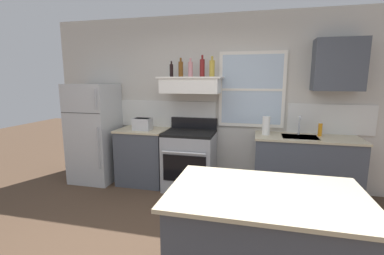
% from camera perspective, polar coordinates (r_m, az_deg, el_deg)
% --- Properties ---
extents(back_wall, '(5.40, 0.11, 2.70)m').
position_cam_1_polar(back_wall, '(4.39, 4.25, 5.50)').
color(back_wall, beige).
rests_on(back_wall, ground_plane).
extents(refrigerator, '(0.70, 0.72, 1.63)m').
position_cam_1_polar(refrigerator, '(4.83, -19.88, -1.08)').
color(refrigerator, '#B7BABC').
rests_on(refrigerator, ground_plane).
extents(counter_left_of_stove, '(0.79, 0.63, 0.91)m').
position_cam_1_polar(counter_left_of_stove, '(4.56, -10.20, -5.94)').
color(counter_left_of_stove, '#474C56').
rests_on(counter_left_of_stove, ground_plane).
extents(toaster, '(0.30, 0.20, 0.19)m').
position_cam_1_polar(toaster, '(4.36, -10.41, 0.76)').
color(toaster, silver).
rests_on(toaster, counter_left_of_stove).
extents(stove_range, '(0.76, 0.69, 1.09)m').
position_cam_1_polar(stove_range, '(4.27, -0.48, -6.78)').
color(stove_range, '#9EA0A5').
rests_on(stove_range, ground_plane).
extents(range_hood_shelf, '(0.96, 0.52, 0.24)m').
position_cam_1_polar(range_hood_shelf, '(4.18, -0.17, 9.01)').
color(range_hood_shelf, white).
extents(bottle_balsamic_dark, '(0.06, 0.06, 0.24)m').
position_cam_1_polar(bottle_balsamic_dark, '(4.28, -4.37, 11.98)').
color(bottle_balsamic_dark, black).
rests_on(bottle_balsamic_dark, range_hood_shelf).
extents(bottle_amber_wine, '(0.07, 0.07, 0.28)m').
position_cam_1_polar(bottle_amber_wine, '(4.23, -2.39, 12.28)').
color(bottle_amber_wine, brown).
rests_on(bottle_amber_wine, range_hood_shelf).
extents(bottle_rose_pink, '(0.07, 0.07, 0.27)m').
position_cam_1_polar(bottle_rose_pink, '(4.16, -0.32, 12.27)').
color(bottle_rose_pink, '#C67F84').
rests_on(bottle_rose_pink, range_hood_shelf).
extents(bottle_red_label_wine, '(0.07, 0.07, 0.32)m').
position_cam_1_polar(bottle_red_label_wine, '(4.16, 2.18, 12.52)').
color(bottle_red_label_wine, maroon).
rests_on(bottle_red_label_wine, range_hood_shelf).
extents(bottle_champagne_gold_foil, '(0.08, 0.08, 0.30)m').
position_cam_1_polar(bottle_champagne_gold_foil, '(4.08, 4.25, 12.40)').
color(bottle_champagne_gold_foil, '#B29333').
rests_on(bottle_champagne_gold_foil, range_hood_shelf).
extents(counter_right_with_sink, '(1.43, 0.63, 0.91)m').
position_cam_1_polar(counter_right_with_sink, '(4.24, 22.74, -7.81)').
color(counter_right_with_sink, '#474C56').
rests_on(counter_right_with_sink, ground_plane).
extents(sink_faucet, '(0.03, 0.17, 0.28)m').
position_cam_1_polar(sink_faucet, '(4.18, 21.78, 0.85)').
color(sink_faucet, silver).
rests_on(sink_faucet, counter_right_with_sink).
extents(paper_towel_roll, '(0.11, 0.11, 0.27)m').
position_cam_1_polar(paper_towel_roll, '(4.05, 15.39, 0.37)').
color(paper_towel_roll, white).
rests_on(paper_towel_roll, counter_right_with_sink).
extents(dish_soap_bottle, '(0.06, 0.06, 0.18)m').
position_cam_1_polar(dish_soap_bottle, '(4.24, 25.45, -0.44)').
color(dish_soap_bottle, orange).
rests_on(dish_soap_bottle, counter_right_with_sink).
extents(kitchen_island, '(1.40, 0.90, 0.91)m').
position_cam_1_polar(kitchen_island, '(2.28, 14.79, -23.48)').
color(kitchen_island, '#474C56').
rests_on(kitchen_island, ground_plane).
extents(upper_cabinet_right, '(0.64, 0.32, 0.70)m').
position_cam_1_polar(upper_cabinet_right, '(4.26, 28.55, 11.54)').
color(upper_cabinet_right, '#474C56').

